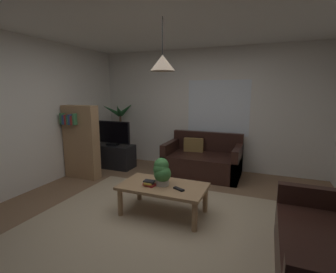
{
  "coord_description": "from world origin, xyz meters",
  "views": [
    {
      "loc": [
        1.26,
        -2.79,
        1.66
      ],
      "look_at": [
        0.0,
        0.3,
        1.05
      ],
      "focal_mm": 26.56,
      "sensor_mm": 36.0,
      "label": 1
    }
  ],
  "objects_px": {
    "remote_on_table_0": "(179,189)",
    "couch_under_window": "(203,161)",
    "book_on_table_0": "(150,185)",
    "potted_plant_on_table": "(162,171)",
    "potted_palm_corner": "(121,137)",
    "tv_stand": "(114,156)",
    "book_on_table_2": "(149,181)",
    "tv": "(112,133)",
    "pendant_lamp": "(163,63)",
    "bookshelf_corner": "(81,141)",
    "book_on_table_1": "(149,183)",
    "coffee_table": "(163,189)"
  },
  "relations": [
    {
      "from": "coffee_table",
      "to": "pendant_lamp",
      "type": "height_order",
      "value": "pendant_lamp"
    },
    {
      "from": "book_on_table_2",
      "to": "potted_palm_corner",
      "type": "xyz_separation_m",
      "value": [
        -1.8,
        2.13,
        0.11
      ]
    },
    {
      "from": "book_on_table_1",
      "to": "coffee_table",
      "type": "bearing_deg",
      "value": 31.24
    },
    {
      "from": "book_on_table_0",
      "to": "potted_palm_corner",
      "type": "xyz_separation_m",
      "value": [
        -1.8,
        2.12,
        0.16
      ]
    },
    {
      "from": "book_on_table_2",
      "to": "potted_palm_corner",
      "type": "relative_size",
      "value": 0.1
    },
    {
      "from": "potted_plant_on_table",
      "to": "potted_palm_corner",
      "type": "height_order",
      "value": "potted_palm_corner"
    },
    {
      "from": "book_on_table_0",
      "to": "pendant_lamp",
      "type": "bearing_deg",
      "value": 28.34
    },
    {
      "from": "book_on_table_1",
      "to": "remote_on_table_0",
      "type": "height_order",
      "value": "book_on_table_1"
    },
    {
      "from": "tv_stand",
      "to": "pendant_lamp",
      "type": "distance_m",
      "value": 2.99
    },
    {
      "from": "tv",
      "to": "pendant_lamp",
      "type": "xyz_separation_m",
      "value": [
        1.86,
        -1.53,
        1.23
      ]
    },
    {
      "from": "book_on_table_2",
      "to": "tv_stand",
      "type": "bearing_deg",
      "value": 135.74
    },
    {
      "from": "remote_on_table_0",
      "to": "potted_plant_on_table",
      "type": "height_order",
      "value": "potted_plant_on_table"
    },
    {
      "from": "book_on_table_2",
      "to": "bookshelf_corner",
      "type": "height_order",
      "value": "bookshelf_corner"
    },
    {
      "from": "couch_under_window",
      "to": "potted_palm_corner",
      "type": "distance_m",
      "value": 2.09
    },
    {
      "from": "remote_on_table_0",
      "to": "tv_stand",
      "type": "relative_size",
      "value": 0.18
    },
    {
      "from": "tv_stand",
      "to": "potted_plant_on_table",
      "type": "bearing_deg",
      "value": -40.3
    },
    {
      "from": "book_on_table_1",
      "to": "potted_palm_corner",
      "type": "distance_m",
      "value": 2.79
    },
    {
      "from": "remote_on_table_0",
      "to": "pendant_lamp",
      "type": "xyz_separation_m",
      "value": [
        -0.25,
        0.08,
        1.58
      ]
    },
    {
      "from": "remote_on_table_0",
      "to": "potted_plant_on_table",
      "type": "bearing_deg",
      "value": 98.97
    },
    {
      "from": "potted_plant_on_table",
      "to": "bookshelf_corner",
      "type": "height_order",
      "value": "bookshelf_corner"
    },
    {
      "from": "bookshelf_corner",
      "to": "pendant_lamp",
      "type": "bearing_deg",
      "value": -20.54
    },
    {
      "from": "remote_on_table_0",
      "to": "couch_under_window",
      "type": "bearing_deg",
      "value": 29.65
    },
    {
      "from": "coffee_table",
      "to": "couch_under_window",
      "type": "bearing_deg",
      "value": 87.17
    },
    {
      "from": "book_on_table_1",
      "to": "bookshelf_corner",
      "type": "distance_m",
      "value": 2.08
    },
    {
      "from": "couch_under_window",
      "to": "book_on_table_1",
      "type": "distance_m",
      "value": 1.92
    },
    {
      "from": "couch_under_window",
      "to": "book_on_table_2",
      "type": "bearing_deg",
      "value": -97.56
    },
    {
      "from": "coffee_table",
      "to": "bookshelf_corner",
      "type": "bearing_deg",
      "value": 159.46
    },
    {
      "from": "couch_under_window",
      "to": "potted_plant_on_table",
      "type": "xyz_separation_m",
      "value": [
        -0.11,
        -1.8,
        0.33
      ]
    },
    {
      "from": "coffee_table",
      "to": "book_on_table_1",
      "type": "xyz_separation_m",
      "value": [
        -0.17,
        -0.1,
        0.1
      ]
    },
    {
      "from": "book_on_table_2",
      "to": "remote_on_table_0",
      "type": "distance_m",
      "value": 0.42
    },
    {
      "from": "potted_plant_on_table",
      "to": "tv_stand",
      "type": "relative_size",
      "value": 0.41
    },
    {
      "from": "couch_under_window",
      "to": "tv_stand",
      "type": "xyz_separation_m",
      "value": [
        -1.95,
        -0.24,
        -0.02
      ]
    },
    {
      "from": "book_on_table_0",
      "to": "tv",
      "type": "xyz_separation_m",
      "value": [
        -1.7,
        1.62,
        0.34
      ]
    },
    {
      "from": "book_on_table_0",
      "to": "tv",
      "type": "relative_size",
      "value": 0.19
    },
    {
      "from": "coffee_table",
      "to": "bookshelf_corner",
      "type": "xyz_separation_m",
      "value": [
        -2.04,
        0.77,
        0.36
      ]
    },
    {
      "from": "remote_on_table_0",
      "to": "tv_stand",
      "type": "height_order",
      "value": "tv_stand"
    },
    {
      "from": "couch_under_window",
      "to": "bookshelf_corner",
      "type": "xyz_separation_m",
      "value": [
        -2.13,
        -1.03,
        0.44
      ]
    },
    {
      "from": "coffee_table",
      "to": "book_on_table_1",
      "type": "relative_size",
      "value": 9.75
    },
    {
      "from": "coffee_table",
      "to": "potted_palm_corner",
      "type": "bearing_deg",
      "value": 133.99
    },
    {
      "from": "couch_under_window",
      "to": "potted_plant_on_table",
      "type": "distance_m",
      "value": 1.83
    },
    {
      "from": "book_on_table_0",
      "to": "potted_plant_on_table",
      "type": "height_order",
      "value": "potted_plant_on_table"
    },
    {
      "from": "book_on_table_2",
      "to": "potted_plant_on_table",
      "type": "distance_m",
      "value": 0.21
    },
    {
      "from": "tv_stand",
      "to": "potted_palm_corner",
      "type": "xyz_separation_m",
      "value": [
        -0.1,
        0.48,
        0.34
      ]
    },
    {
      "from": "couch_under_window",
      "to": "book_on_table_0",
      "type": "xyz_separation_m",
      "value": [
        -0.25,
        -1.89,
        0.16
      ]
    },
    {
      "from": "potted_palm_corner",
      "to": "pendant_lamp",
      "type": "height_order",
      "value": "pendant_lamp"
    },
    {
      "from": "book_on_table_0",
      "to": "tv_stand",
      "type": "bearing_deg",
      "value": 135.87
    },
    {
      "from": "book_on_table_1",
      "to": "remote_on_table_0",
      "type": "xyz_separation_m",
      "value": [
        0.42,
        0.02,
        -0.03
      ]
    },
    {
      "from": "tv_stand",
      "to": "pendant_lamp",
      "type": "height_order",
      "value": "pendant_lamp"
    },
    {
      "from": "bookshelf_corner",
      "to": "book_on_table_0",
      "type": "bearing_deg",
      "value": -24.43
    },
    {
      "from": "book_on_table_2",
      "to": "book_on_table_1",
      "type": "bearing_deg",
      "value": -133.54
    }
  ]
}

